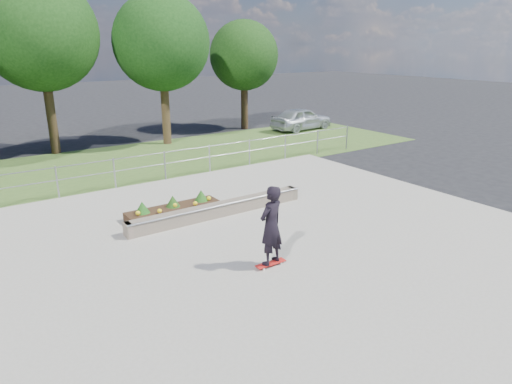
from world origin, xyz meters
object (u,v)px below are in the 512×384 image
Objects in this scene: grind_ledge at (219,209)px; parked_car at (302,119)px; skateboarder at (271,226)px; planter_bed at (176,210)px.

grind_ledge is 1.45× the size of parked_car.
grind_ledge is 3.81m from skateboarder.
skateboarder is at bearing 134.07° from parked_car.
parked_car is at bearing 47.68° from skateboarder.
planter_bed is at bearing 122.44° from parked_car.
skateboarder reaches higher than planter_bed.
grind_ledge is 15.81m from parked_car.
planter_bed is at bearing 95.41° from skateboarder.
skateboarder is 18.85m from parked_car.
skateboarder is 0.49× the size of parked_car.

